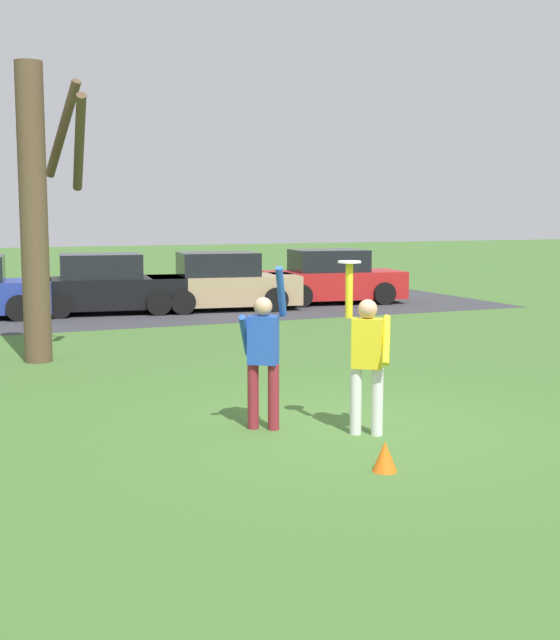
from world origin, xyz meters
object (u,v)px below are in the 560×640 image
at_px(parked_car_black, 105,286).
at_px(parked_car_red, 332,279).
at_px(person_catcher, 367,355).
at_px(frisbee_disc, 349,262).
at_px(parked_car_tan, 222,284).
at_px(bare_tree_tall, 35,204).
at_px(field_cone_orange, 385,456).
at_px(person_defender, 263,351).

distance_m(parked_car_black, parked_car_red, 6.75).
relative_size(person_catcher, frisbee_disc, 7.51).
bearing_deg(parked_car_tan, parked_car_black, -179.91).
distance_m(parked_car_red, bare_tree_tall, 11.91).
distance_m(person_catcher, parked_car_tan, 13.77).
relative_size(person_catcher, bare_tree_tall, 0.39).
bearing_deg(person_catcher, bare_tree_tall, -31.44).
bearing_deg(frisbee_disc, parked_car_black, 90.15).
bearing_deg(frisbee_disc, field_cone_orange, -103.60).
xyz_separation_m(parked_car_black, parked_car_red, (6.75, -0.08, 0.00)).
distance_m(person_catcher, bare_tree_tall, 7.67).
relative_size(person_catcher, parked_car_red, 0.48).
bearing_deg(person_defender, frisbee_disc, 0.00).
distance_m(person_catcher, frisbee_disc, 1.13).
relative_size(person_catcher, person_defender, 1.02).
bearing_deg(parked_car_tan, person_catcher, -94.11).
relative_size(parked_car_red, field_cone_orange, 13.48).
distance_m(person_defender, field_cone_orange, 2.33).
distance_m(frisbee_disc, parked_car_red, 15.31).
bearing_deg(parked_car_black, bare_tree_tall, -102.68).
bearing_deg(person_catcher, parked_car_black, -53.48).
distance_m(person_defender, frisbee_disc, 1.53).
bearing_deg(parked_car_red, frisbee_disc, -107.94).
bearing_deg(field_cone_orange, person_defender, 103.07).
bearing_deg(person_catcher, parked_car_red, -79.67).
xyz_separation_m(frisbee_disc, bare_tree_tall, (-2.72, 6.73, 0.73)).
height_order(person_defender, parked_car_tan, person_defender).
relative_size(person_defender, bare_tree_tall, 0.39).
distance_m(person_defender, parked_car_black, 13.18).
bearing_deg(person_defender, field_cone_orange, -41.31).
distance_m(parked_car_tan, bare_tree_tall, 9.05).
height_order(parked_car_black, parked_car_red, same).
relative_size(person_defender, field_cone_orange, 6.39).
relative_size(person_defender, parked_car_red, 0.47).
bearing_deg(parked_car_black, person_catcher, -80.92).
relative_size(frisbee_disc, field_cone_orange, 0.87).
relative_size(person_defender, frisbee_disc, 7.38).
bearing_deg(parked_car_black, parked_car_tan, 0.09).
distance_m(parked_car_black, field_cone_orange, 15.30).
xyz_separation_m(person_defender, parked_car_tan, (3.97, 12.71, -0.25)).
height_order(parked_car_black, bare_tree_tall, bare_tree_tall).
bearing_deg(parked_car_red, person_catcher, -107.11).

